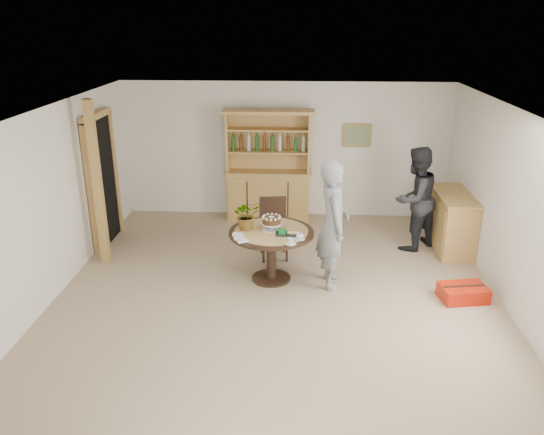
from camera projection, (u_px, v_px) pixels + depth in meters
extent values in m
plane|color=tan|center=(276.00, 306.00, 6.98)|extent=(7.00, 7.00, 0.00)
cube|color=white|center=(285.00, 150.00, 9.81)|extent=(6.00, 0.04, 2.50)
cube|color=white|center=(250.00, 418.00, 3.27)|extent=(6.00, 0.04, 2.50)
cube|color=white|center=(40.00, 213.00, 6.69)|extent=(0.04, 7.00, 2.50)
cube|color=white|center=(525.00, 222.00, 6.39)|extent=(0.04, 7.00, 2.50)
cube|color=white|center=(277.00, 116.00, 6.10)|extent=(6.00, 7.00, 0.04)
cube|color=tan|center=(357.00, 135.00, 9.61)|extent=(0.52, 0.03, 0.42)
cube|color=#59724C|center=(357.00, 136.00, 9.59)|extent=(0.44, 0.02, 0.34)
cube|color=black|center=(102.00, 182.00, 8.63)|extent=(0.10, 0.90, 2.10)
cube|color=#B8834E|center=(92.00, 191.00, 8.16)|extent=(0.12, 0.10, 2.10)
cube|color=#B8834E|center=(114.00, 173.00, 9.09)|extent=(0.12, 0.10, 2.10)
cube|color=#B8834E|center=(96.00, 115.00, 8.24)|extent=(0.12, 1.10, 0.10)
cube|color=tan|center=(97.00, 185.00, 7.80)|extent=(0.12, 0.12, 2.50)
cube|color=#B8834E|center=(268.00, 195.00, 9.86)|extent=(1.50, 0.50, 0.90)
cube|color=tan|center=(268.00, 171.00, 9.70)|extent=(1.56, 0.54, 0.04)
cube|color=#B8834E|center=(269.00, 140.00, 9.59)|extent=(1.50, 0.04, 1.06)
cube|color=#B8834E|center=(228.00, 142.00, 9.49)|extent=(0.04, 0.34, 1.06)
cube|color=#B8834E|center=(309.00, 143.00, 9.42)|extent=(0.04, 0.34, 1.06)
cube|color=tan|center=(268.00, 151.00, 9.51)|extent=(1.44, 0.32, 0.03)
cube|color=tan|center=(268.00, 129.00, 9.37)|extent=(1.44, 0.32, 0.03)
cube|color=#B8834E|center=(268.00, 112.00, 9.26)|extent=(1.62, 0.40, 0.06)
cylinder|color=#194C1E|center=(237.00, 143.00, 9.49)|extent=(0.07, 0.07, 0.28)
cylinder|color=#4C2D14|center=(246.00, 143.00, 9.48)|extent=(0.07, 0.07, 0.28)
cylinder|color=#B2BFB2|center=(255.00, 143.00, 9.47)|extent=(0.07, 0.07, 0.28)
cylinder|color=#194C1E|center=(264.00, 143.00, 9.46)|extent=(0.07, 0.07, 0.28)
cylinder|color=#4C2D14|center=(273.00, 143.00, 9.46)|extent=(0.07, 0.07, 0.28)
cylinder|color=#B2BFB2|center=(282.00, 143.00, 9.45)|extent=(0.07, 0.07, 0.28)
cylinder|color=#194C1E|center=(291.00, 143.00, 9.44)|extent=(0.07, 0.07, 0.28)
cylinder|color=#4C2D14|center=(299.00, 143.00, 9.43)|extent=(0.07, 0.07, 0.28)
cube|color=#B8834E|center=(451.00, 223.00, 8.55)|extent=(0.50, 1.20, 0.90)
cube|color=tan|center=(455.00, 195.00, 8.38)|extent=(0.54, 1.26, 0.04)
cylinder|color=black|center=(271.00, 233.00, 7.44)|extent=(1.20, 1.20, 0.04)
cylinder|color=black|center=(271.00, 256.00, 7.57)|extent=(0.14, 0.14, 0.70)
cylinder|color=black|center=(271.00, 278.00, 7.69)|extent=(0.56, 0.56, 0.03)
cylinder|color=tan|center=(271.00, 231.00, 7.43)|extent=(1.04, 1.04, 0.01)
cube|color=black|center=(274.00, 231.00, 8.24)|extent=(0.48, 0.48, 0.04)
cube|color=black|center=(273.00, 212.00, 8.33)|extent=(0.42, 0.09, 0.46)
cube|color=black|center=(273.00, 198.00, 8.25)|extent=(0.42, 0.10, 0.05)
cube|color=black|center=(264.00, 249.00, 8.14)|extent=(0.04, 0.04, 0.44)
cube|color=black|center=(287.00, 249.00, 8.17)|extent=(0.04, 0.04, 0.44)
cube|color=black|center=(262.00, 240.00, 8.47)|extent=(0.04, 0.04, 0.44)
cube|color=black|center=(284.00, 239.00, 8.50)|extent=(0.04, 0.04, 0.44)
cylinder|color=white|center=(271.00, 229.00, 7.47)|extent=(0.28, 0.28, 0.01)
cylinder|color=white|center=(271.00, 226.00, 7.46)|extent=(0.05, 0.05, 0.08)
cylinder|color=white|center=(271.00, 223.00, 7.44)|extent=(0.30, 0.30, 0.01)
cylinder|color=#4F2C16|center=(271.00, 220.00, 7.43)|extent=(0.26, 0.26, 0.09)
cylinder|color=white|center=(271.00, 217.00, 7.41)|extent=(0.08, 0.08, 0.01)
sphere|color=white|center=(280.00, 217.00, 7.40)|extent=(0.04, 0.04, 0.04)
sphere|color=white|center=(279.00, 216.00, 7.46)|extent=(0.04, 0.04, 0.04)
sphere|color=white|center=(276.00, 214.00, 7.50)|extent=(0.04, 0.04, 0.04)
sphere|color=white|center=(272.00, 214.00, 7.52)|extent=(0.04, 0.04, 0.04)
sphere|color=white|center=(268.00, 214.00, 7.51)|extent=(0.04, 0.04, 0.04)
sphere|color=white|center=(264.00, 215.00, 7.47)|extent=(0.04, 0.04, 0.04)
sphere|color=white|center=(263.00, 217.00, 7.42)|extent=(0.04, 0.04, 0.04)
sphere|color=white|center=(264.00, 218.00, 7.36)|extent=(0.04, 0.04, 0.04)
sphere|color=white|center=(267.00, 220.00, 7.32)|extent=(0.04, 0.04, 0.04)
sphere|color=white|center=(271.00, 220.00, 7.30)|extent=(0.04, 0.04, 0.04)
sphere|color=white|center=(275.00, 220.00, 7.31)|extent=(0.04, 0.04, 0.04)
sphere|color=white|center=(279.00, 219.00, 7.35)|extent=(0.04, 0.04, 0.04)
imported|color=#3F7233|center=(247.00, 215.00, 7.42)|extent=(0.47, 0.44, 0.42)
cube|color=black|center=(287.00, 234.00, 7.30)|extent=(0.30, 0.20, 0.01)
cube|color=#0C7427|center=(282.00, 231.00, 7.29)|extent=(0.10, 0.10, 0.06)
cube|color=#0C7427|center=(282.00, 229.00, 7.28)|extent=(0.11, 0.02, 0.01)
cylinder|color=silver|center=(300.00, 239.00, 7.15)|extent=(0.15, 0.15, 0.01)
imported|color=silver|center=(300.00, 236.00, 7.13)|extent=(0.10, 0.10, 0.08)
cylinder|color=silver|center=(291.00, 244.00, 6.99)|extent=(0.15, 0.15, 0.01)
imported|color=silver|center=(291.00, 241.00, 6.98)|extent=(0.08, 0.08, 0.07)
cube|color=white|center=(238.00, 234.00, 7.26)|extent=(0.14, 0.08, 0.03)
cube|color=white|center=(239.00, 238.00, 7.15)|extent=(0.16, 0.11, 0.03)
cube|color=white|center=(243.00, 241.00, 7.05)|extent=(0.16, 0.14, 0.03)
imported|color=slate|center=(333.00, 224.00, 7.24)|extent=(0.49, 0.70, 1.82)
imported|color=black|center=(415.00, 199.00, 8.46)|extent=(1.04, 1.02, 1.69)
cube|color=#B71C09|center=(463.00, 293.00, 7.11)|extent=(0.66, 0.50, 0.20)
cube|color=black|center=(464.00, 286.00, 7.07)|extent=(0.56, 0.14, 0.01)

